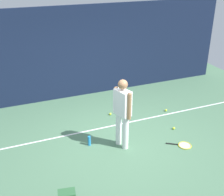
{
  "coord_description": "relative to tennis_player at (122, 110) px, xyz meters",
  "views": [
    {
      "loc": [
        -2.41,
        -5.49,
        4.01
      ],
      "look_at": [
        0.0,
        0.4,
        1.0
      ],
      "focal_mm": 46.52,
      "sensor_mm": 36.0,
      "label": 1
    }
  ],
  "objects": [
    {
      "name": "back_fence",
      "position": [
        -0.01,
        3.21,
        0.47
      ],
      "size": [
        10.0,
        0.1,
        2.87
      ],
      "primitive_type": "cube",
      "color": "#141E38",
      "rests_on": "ground"
    },
    {
      "name": "water_bottle",
      "position": [
        -0.71,
        0.32,
        -0.85
      ],
      "size": [
        0.07,
        0.07,
        0.24
      ],
      "primitive_type": "cylinder",
      "color": "#268CD8",
      "rests_on": "ground"
    },
    {
      "name": "court_line",
      "position": [
        -0.01,
        0.94,
        -0.96
      ],
      "size": [
        9.0,
        0.05,
        0.0
      ],
      "primitive_type": "cube",
      "color": "white",
      "rests_on": "ground"
    },
    {
      "name": "tennis_player",
      "position": [
        0.0,
        0.0,
        0.0
      ],
      "size": [
        0.33,
        0.51,
        1.7
      ],
      "rotation": [
        0.0,
        0.0,
        1.88
      ],
      "color": "white",
      "rests_on": "ground"
    },
    {
      "name": "tennis_racket",
      "position": [
        1.37,
        -0.57,
        -0.95
      ],
      "size": [
        0.61,
        0.49,
        0.03
      ],
      "rotation": [
        0.0,
        0.0,
        5.69
      ],
      "color": "black",
      "rests_on": "ground"
    },
    {
      "name": "tennis_ball_near_player",
      "position": [
        0.31,
        1.52,
        -0.93
      ],
      "size": [
        0.07,
        0.07,
        0.07
      ],
      "primitive_type": "sphere",
      "color": "#CCE033",
      "rests_on": "ground"
    },
    {
      "name": "tennis_ball_mid_court",
      "position": [
        1.57,
        0.16,
        -0.93
      ],
      "size": [
        0.07,
        0.07,
        0.07
      ],
      "primitive_type": "sphere",
      "color": "#CCE033",
      "rests_on": "ground"
    },
    {
      "name": "tennis_ball_by_fence",
      "position": [
        1.92,
        1.11,
        -0.93
      ],
      "size": [
        0.07,
        0.07,
        0.07
      ],
      "primitive_type": "sphere",
      "color": "#CCE033",
      "rests_on": "ground"
    },
    {
      "name": "ground_plane",
      "position": [
        -0.01,
        0.21,
        -0.97
      ],
      "size": [
        12.0,
        12.0,
        0.0
      ],
      "primitive_type": "plane",
      "color": "#4C7556"
    }
  ]
}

